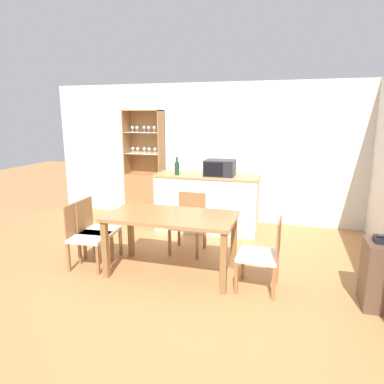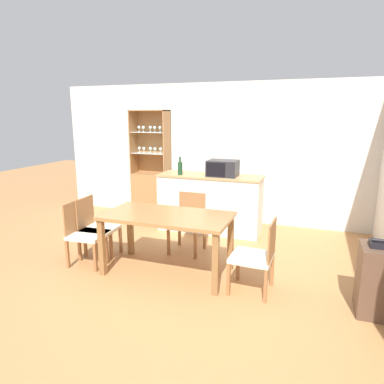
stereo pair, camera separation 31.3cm
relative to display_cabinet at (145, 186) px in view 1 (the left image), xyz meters
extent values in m
plane|color=#B27A47|center=(1.47, -2.43, -0.60)|extent=(18.00, 18.00, 0.00)
cube|color=silver|center=(1.47, 0.20, 0.67)|extent=(6.80, 0.06, 2.55)
cube|color=white|center=(1.37, -0.52, -0.13)|extent=(1.73, 0.58, 0.95)
cube|color=tan|center=(1.37, -0.52, 0.36)|extent=(1.76, 0.61, 0.03)
cube|color=#A37042|center=(0.00, -0.01, -0.18)|extent=(0.73, 0.35, 0.84)
cube|color=#A37042|center=(0.00, 0.16, 0.85)|extent=(0.73, 0.02, 1.22)
cube|color=#A37042|center=(-0.36, -0.01, 0.85)|extent=(0.02, 0.35, 1.22)
cube|color=#A37042|center=(0.36, -0.01, 0.85)|extent=(0.02, 0.35, 1.22)
cube|color=#A37042|center=(0.00, -0.01, 1.45)|extent=(0.73, 0.35, 0.02)
cube|color=silver|center=(0.00, -0.01, 0.64)|extent=(0.69, 0.31, 0.01)
cube|color=silver|center=(0.00, -0.01, 1.05)|extent=(0.69, 0.31, 0.01)
cylinder|color=silver|center=(-0.23, -0.02, 0.65)|extent=(0.04, 0.04, 0.01)
cylinder|color=silver|center=(-0.23, -0.02, 0.68)|extent=(0.01, 0.01, 0.06)
sphere|color=silver|center=(-0.23, -0.02, 0.73)|extent=(0.06, 0.06, 0.06)
cylinder|color=silver|center=(-0.23, 0.00, 1.05)|extent=(0.04, 0.04, 0.01)
cylinder|color=silver|center=(-0.23, 0.00, 1.08)|extent=(0.01, 0.01, 0.06)
sphere|color=silver|center=(-0.23, 0.00, 1.14)|extent=(0.06, 0.06, 0.06)
cylinder|color=silver|center=(-0.12, -0.05, 0.65)|extent=(0.04, 0.04, 0.01)
cylinder|color=silver|center=(-0.12, -0.05, 0.68)|extent=(0.01, 0.01, 0.06)
sphere|color=silver|center=(-0.12, -0.05, 0.73)|extent=(0.06, 0.06, 0.06)
cylinder|color=silver|center=(-0.12, -0.05, 1.05)|extent=(0.04, 0.04, 0.01)
cylinder|color=silver|center=(-0.12, -0.05, 1.08)|extent=(0.01, 0.01, 0.06)
sphere|color=silver|center=(-0.12, -0.05, 1.14)|extent=(0.06, 0.06, 0.06)
cylinder|color=silver|center=(0.00, 0.00, 0.65)|extent=(0.04, 0.04, 0.01)
cylinder|color=silver|center=(0.00, 0.00, 0.68)|extent=(0.01, 0.01, 0.06)
sphere|color=silver|center=(0.00, 0.00, 0.73)|extent=(0.06, 0.06, 0.06)
cylinder|color=silver|center=(0.00, 0.02, 1.05)|extent=(0.04, 0.04, 0.01)
cylinder|color=silver|center=(0.00, 0.02, 1.08)|extent=(0.01, 0.01, 0.06)
sphere|color=silver|center=(0.00, 0.02, 1.14)|extent=(0.06, 0.06, 0.06)
cylinder|color=silver|center=(0.12, -0.04, 0.65)|extent=(0.04, 0.04, 0.01)
cylinder|color=silver|center=(0.12, -0.04, 0.68)|extent=(0.01, 0.01, 0.06)
sphere|color=silver|center=(0.12, -0.04, 0.73)|extent=(0.06, 0.06, 0.06)
cylinder|color=silver|center=(0.12, -0.04, 1.05)|extent=(0.04, 0.04, 0.01)
cylinder|color=silver|center=(0.12, -0.04, 1.08)|extent=(0.01, 0.01, 0.06)
sphere|color=silver|center=(0.12, -0.04, 1.14)|extent=(0.06, 0.06, 0.06)
cylinder|color=silver|center=(0.23, -0.03, 0.65)|extent=(0.04, 0.04, 0.01)
cylinder|color=silver|center=(0.23, -0.03, 0.68)|extent=(0.01, 0.01, 0.06)
sphere|color=silver|center=(0.23, -0.03, 0.73)|extent=(0.06, 0.06, 0.06)
cylinder|color=silver|center=(0.23, -0.05, 1.05)|extent=(0.04, 0.04, 0.01)
cylinder|color=silver|center=(0.23, -0.05, 1.08)|extent=(0.01, 0.01, 0.06)
sphere|color=silver|center=(0.23, -0.05, 1.14)|extent=(0.06, 0.06, 0.06)
cube|color=olive|center=(1.34, -2.28, 0.14)|extent=(1.58, 0.82, 0.04)
cube|color=olive|center=(0.61, -2.63, -0.24)|extent=(0.07, 0.07, 0.72)
cube|color=olive|center=(2.07, -2.63, -0.24)|extent=(0.07, 0.07, 0.72)
cube|color=olive|center=(0.61, -1.92, -0.24)|extent=(0.07, 0.07, 0.72)
cube|color=olive|center=(2.07, -1.92, -0.24)|extent=(0.07, 0.07, 0.72)
cube|color=beige|center=(0.25, -2.15, -0.20)|extent=(0.48, 0.48, 0.05)
cube|color=#936038|center=(0.04, -2.17, 0.04)|extent=(0.05, 0.41, 0.42)
cube|color=#936038|center=(0.44, -1.93, -0.41)|extent=(0.04, 0.04, 0.38)
cube|color=#936038|center=(0.47, -2.34, -0.41)|extent=(0.04, 0.04, 0.38)
cube|color=#936038|center=(0.04, -1.96, -0.41)|extent=(0.04, 0.04, 0.38)
cube|color=#936038|center=(0.06, -2.37, -0.41)|extent=(0.04, 0.04, 0.38)
cube|color=beige|center=(1.34, -1.57, -0.20)|extent=(0.46, 0.46, 0.05)
cube|color=#936038|center=(1.34, -1.35, 0.04)|extent=(0.41, 0.03, 0.42)
cube|color=#936038|center=(1.54, -1.78, -0.41)|extent=(0.04, 0.04, 0.38)
cube|color=#936038|center=(1.13, -1.77, -0.41)|extent=(0.04, 0.04, 0.38)
cube|color=#936038|center=(1.55, -1.37, -0.41)|extent=(0.04, 0.04, 0.38)
cube|color=#936038|center=(1.14, -1.36, -0.41)|extent=(0.04, 0.04, 0.38)
cube|color=beige|center=(0.25, -2.40, -0.20)|extent=(0.48, 0.48, 0.05)
cube|color=#936038|center=(0.04, -2.41, 0.04)|extent=(0.04, 0.41, 0.42)
cube|color=#936038|center=(0.45, -2.18, -0.41)|extent=(0.04, 0.04, 0.38)
cube|color=#936038|center=(0.47, -2.59, -0.41)|extent=(0.04, 0.04, 0.38)
cube|color=#936038|center=(0.04, -2.21, -0.41)|extent=(0.04, 0.04, 0.38)
cube|color=#936038|center=(0.06, -2.62, -0.41)|extent=(0.04, 0.04, 0.38)
cube|color=beige|center=(2.43, -2.40, -0.20)|extent=(0.47, 0.47, 0.05)
cube|color=#936038|center=(2.64, -2.41, 0.04)|extent=(0.04, 0.41, 0.42)
cube|color=#936038|center=(2.21, -2.59, -0.41)|extent=(0.04, 0.04, 0.38)
cube|color=#936038|center=(2.23, -2.18, -0.41)|extent=(0.04, 0.04, 0.38)
cube|color=#936038|center=(2.62, -2.61, -0.41)|extent=(0.04, 0.04, 0.38)
cube|color=#936038|center=(2.64, -2.20, -0.41)|extent=(0.04, 0.04, 0.38)
cube|color=#232328|center=(1.60, -0.55, 0.51)|extent=(0.49, 0.38, 0.26)
cube|color=black|center=(1.53, -0.74, 0.51)|extent=(0.31, 0.01, 0.22)
cylinder|color=#193D23|center=(0.89, -0.68, 0.48)|extent=(0.08, 0.08, 0.22)
cylinder|color=#193D23|center=(0.89, -0.68, 0.64)|extent=(0.03, 0.03, 0.09)
camera|label=1|loc=(2.71, -6.10, 1.36)|focal=32.00mm
camera|label=2|loc=(3.00, -6.00, 1.36)|focal=32.00mm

